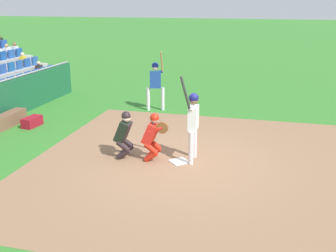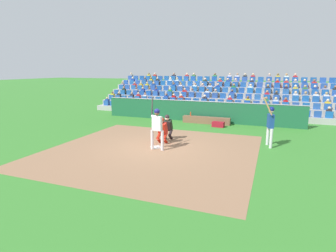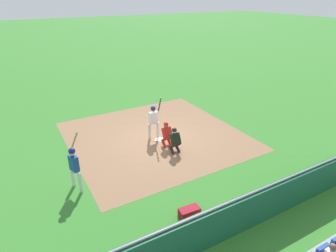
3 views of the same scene
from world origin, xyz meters
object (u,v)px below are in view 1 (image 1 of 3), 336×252
batter_at_plate (193,119)px  catcher_crouching (153,134)px  on_deck_batter (156,81)px  home_plate_marker (180,161)px  equipment_duffel_bag (32,122)px  home_plate_umpire (124,132)px

batter_at_plate → catcher_crouching: 1.11m
on_deck_batter → catcher_crouching: bearing=15.8°
home_plate_marker → equipment_duffel_bag: bearing=-107.3°
batter_at_plate → equipment_duffel_bag: bearing=-104.8°
equipment_duffel_bag → home_plate_marker: bearing=77.1°
home_plate_marker → batter_at_plate: 1.17m
batter_at_plate → catcher_crouching: batter_at_plate is taller
batter_at_plate → home_plate_marker: bearing=-59.8°
home_plate_marker → home_plate_umpire: size_ratio=0.34×
home_plate_marker → batter_at_plate: (-0.17, 0.30, 1.12)m
home_plate_umpire → on_deck_batter: size_ratio=0.57×
home_plate_marker → home_plate_umpire: (0.05, -1.49, 0.69)m
batter_at_plate → equipment_duffel_bag: batter_at_plate is taller
home_plate_umpire → on_deck_batter: on_deck_batter is taller
on_deck_batter → equipment_duffel_bag: bearing=-48.5°
catcher_crouching → on_deck_batter: on_deck_batter is taller
equipment_duffel_bag → on_deck_batter: (-3.00, 3.40, 0.98)m
home_plate_marker → home_plate_umpire: 1.64m
catcher_crouching → home_plate_umpire: (0.02, -0.78, -0.02)m
catcher_crouching → equipment_duffel_bag: bearing=-110.0°
equipment_duffel_bag → on_deck_batter: size_ratio=0.32×
home_plate_marker → equipment_duffel_bag: size_ratio=0.61×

